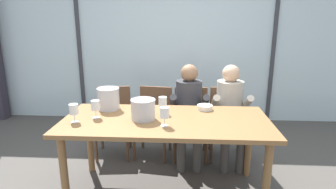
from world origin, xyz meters
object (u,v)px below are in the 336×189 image
person_charcoal_jacket (189,107)px  tasting_bowl (205,107)px  person_beige_jumper (230,108)px  chair_left_of_center (154,116)px  chair_center (191,117)px  wine_glass_near_bucket (74,110)px  wine_glass_center_pour (163,102)px  wine_glass_by_right_taster (95,106)px  dining_table (166,127)px  chair_near_curtain (114,115)px  wine_glass_by_left_taster (164,113)px  chair_right_of_center (226,117)px  ice_bucket_primary (108,98)px  ice_bucket_secondary (143,109)px

person_charcoal_jacket → tasting_bowl: bearing=-70.4°
person_charcoal_jacket → person_beige_jumper: same height
chair_left_of_center → chair_center: (0.47, -0.01, 0.00)m
wine_glass_near_bucket → wine_glass_center_pour: (0.80, 0.30, 0.00)m
wine_glass_by_right_taster → tasting_bowl: bearing=16.6°
dining_table → chair_near_curtain: (-0.73, 0.86, -0.19)m
person_beige_jumper → wine_glass_center_pour: bearing=-144.4°
wine_glass_by_left_taster → wine_glass_by_right_taster: same height
chair_right_of_center → wine_glass_by_left_taster: bearing=-121.4°
chair_center → chair_right_of_center: bearing=2.9°
ice_bucket_primary → wine_glass_by_left_taster: bearing=-36.2°
ice_bucket_secondary → tasting_bowl: (0.61, 0.33, -0.08)m
chair_center → chair_right_of_center: same height
dining_table → person_charcoal_jacket: person_charcoal_jacket is taller
wine_glass_near_bucket → wine_glass_by_right_taster: 0.21m
dining_table → person_beige_jumper: 1.03m
person_beige_jumper → ice_bucket_primary: (-1.35, -0.45, 0.22)m
chair_center → wine_glass_by_left_taster: size_ratio=4.97×
chair_right_of_center → ice_bucket_secondary: bearing=-133.4°
chair_left_of_center → person_beige_jumper: bearing=-1.2°
wine_glass_by_right_taster → wine_glass_center_pour: bearing=14.8°
chair_right_of_center → person_beige_jumper: person_beige_jumper is taller
wine_glass_by_left_taster → chair_center: bearing=75.9°
chair_left_of_center → ice_bucket_primary: size_ratio=3.66×
dining_table → ice_bucket_secondary: size_ratio=8.35×
dining_table → chair_right_of_center: size_ratio=2.29×
chair_center → person_charcoal_jacket: 0.22m
person_charcoal_jacket → wine_glass_by_left_taster: 0.96m
chair_left_of_center → tasting_bowl: (0.60, -0.56, 0.30)m
person_charcoal_jacket → ice_bucket_secondary: bearing=-122.6°
chair_near_curtain → person_charcoal_jacket: 0.99m
tasting_bowl → wine_glass_near_bucket: bearing=-160.1°
chair_left_of_center → tasting_bowl: size_ratio=5.32×
dining_table → chair_right_of_center: 1.14m
ice_bucket_secondary → tasting_bowl: ice_bucket_secondary is taller
tasting_bowl → wine_glass_center_pour: bearing=-160.9°
chair_center → chair_left_of_center: bearing=179.4°
wine_glass_center_pour → wine_glass_by_right_taster: size_ratio=1.00×
tasting_bowl → ice_bucket_secondary: bearing=-151.4°
chair_center → wine_glass_center_pour: size_ratio=4.97×
chair_near_curtain → person_beige_jumper: (1.46, -0.13, 0.17)m
wine_glass_by_left_taster → wine_glass_by_right_taster: (-0.68, 0.18, -0.00)m
ice_bucket_primary → person_beige_jumper: bearing=18.5°
wine_glass_near_bucket → wine_glass_center_pour: 0.85m
tasting_bowl → chair_left_of_center: bearing=137.2°
tasting_bowl → dining_table: bearing=-141.4°
chair_left_of_center → dining_table: bearing=-69.1°
ice_bucket_secondary → tasting_bowl: size_ratio=1.46×
tasting_bowl → wine_glass_by_left_taster: 0.64m
person_charcoal_jacket → wine_glass_by_right_taster: 1.19m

